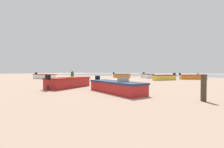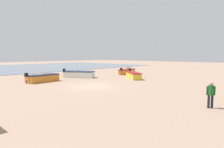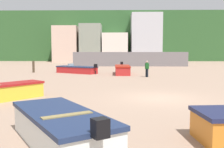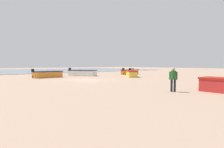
# 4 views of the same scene
# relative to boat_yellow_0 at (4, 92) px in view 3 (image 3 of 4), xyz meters

# --- Properties ---
(ground_plane) EXTENTS (160.00, 160.00, 0.00)m
(ground_plane) POSITION_rel_boat_yellow_0_xyz_m (8.30, 0.81, -0.45)
(ground_plane) COLOR #A1826C
(headland_hill) EXTENTS (90.00, 32.00, 12.28)m
(headland_hill) POSITION_rel_boat_yellow_0_xyz_m (8.30, 66.81, 5.69)
(headland_hill) COLOR #2E572B
(headland_hill) RESTS_ON ground
(harbor_pier) EXTENTS (18.88, 2.40, 2.35)m
(harbor_pier) POSITION_rel_boat_yellow_0_xyz_m (8.06, 30.81, 0.72)
(harbor_pier) COLOR slate
(harbor_pier) RESTS_ON ground
(townhouse_far_left) EXTENTS (5.50, 6.13, 8.14)m
(townhouse_far_left) POSITION_rel_boat_yellow_0_xyz_m (-5.95, 47.87, 3.62)
(townhouse_far_left) COLOR beige
(townhouse_far_left) RESTS_ON ground
(townhouse_centre_left) EXTENTS (4.82, 6.55, 8.60)m
(townhouse_centre_left) POSITION_rel_boat_yellow_0_xyz_m (-0.24, 48.08, 3.85)
(townhouse_centre_left) COLOR gray
(townhouse_centre_left) RESTS_ON ground
(townhouse_centre) EXTENTS (5.76, 6.68, 6.53)m
(townhouse_centre) POSITION_rel_boat_yellow_0_xyz_m (5.35, 48.15, 2.81)
(townhouse_centre) COLOR silver
(townhouse_centre) RESTS_ON ground
(townhouse_far_right) EXTENTS (6.78, 6.39, 10.98)m
(townhouse_far_right) POSITION_rel_boat_yellow_0_xyz_m (12.47, 48.00, 5.04)
(townhouse_far_right) COLOR #BABAC2
(townhouse_far_right) RESTS_ON ground
(boat_yellow_0) EXTENTS (3.59, 4.02, 1.20)m
(boat_yellow_0) POSITION_rel_boat_yellow_0_xyz_m (0.00, 0.00, 0.00)
(boat_yellow_0) COLOR gold
(boat_yellow_0) RESTS_ON ground
(boat_red_3) EXTENTS (5.13, 3.80, 1.13)m
(boat_red_3) POSITION_rel_boat_yellow_0_xyz_m (1.26, 16.65, -0.04)
(boat_red_3) COLOR red
(boat_red_3) RESTS_ON ground
(boat_white_4) EXTENTS (3.76, 4.55, 1.25)m
(boat_white_4) POSITION_rel_boat_yellow_0_xyz_m (4.41, -6.47, 0.02)
(boat_white_4) COLOR silver
(boat_white_4) RESTS_ON ground
(boat_red_5) EXTENTS (1.68, 4.87, 1.27)m
(boat_red_5) POSITION_rel_boat_yellow_0_xyz_m (6.51, 15.59, 0.03)
(boat_red_5) COLOR #B22523
(boat_red_5) RESTS_ON ground
(mooring_post_near_water) EXTENTS (0.27, 0.27, 1.37)m
(mooring_post_near_water) POSITION_rel_boat_yellow_0_xyz_m (-4.05, 17.53, 0.23)
(mooring_post_near_water) COLOR #433626
(mooring_post_near_water) RESTS_ON ground
(beach_walker_foreground) EXTENTS (0.48, 0.48, 1.62)m
(beach_walker_foreground) POSITION_rel_boat_yellow_0_xyz_m (8.88, 12.38, 0.50)
(beach_walker_foreground) COLOR black
(beach_walker_foreground) RESTS_ON ground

